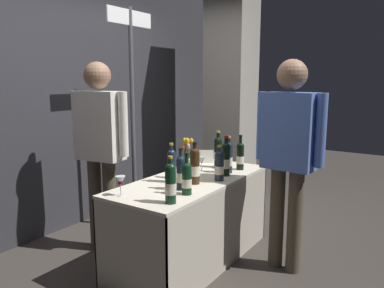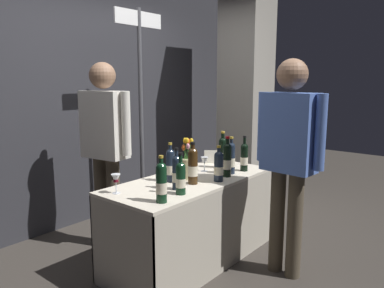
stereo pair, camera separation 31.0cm
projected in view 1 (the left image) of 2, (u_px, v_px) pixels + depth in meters
name	position (u px, v px, depth m)	size (l,w,h in m)	color
ground_plane	(192.00, 259.00, 3.28)	(12.00, 12.00, 0.00)	#38332D
back_partition	(67.00, 87.00, 3.89)	(6.99, 0.12, 2.99)	#2D2D33
concrete_pillar	(231.00, 89.00, 4.86)	(0.54, 0.54, 2.91)	gray
tasting_table	(192.00, 204.00, 3.19)	(1.59, 0.68, 0.74)	beige
featured_wine_bottle	(171.00, 183.00, 2.50)	(0.08, 0.08, 0.33)	black
display_bottle_0	(171.00, 165.00, 3.03)	(0.07, 0.07, 0.33)	#192333
display_bottle_1	(240.00, 156.00, 3.45)	(0.07, 0.07, 0.33)	black
display_bottle_2	(218.00, 152.00, 3.54)	(0.08, 0.08, 0.35)	black
display_bottle_3	(195.00, 165.00, 2.98)	(0.08, 0.08, 0.34)	#38230F
display_bottle_4	(226.00, 159.00, 3.23)	(0.07, 0.07, 0.35)	black
display_bottle_5	(229.00, 157.00, 3.33)	(0.07, 0.07, 0.34)	#192333
display_bottle_6	(219.00, 165.00, 3.08)	(0.08, 0.08, 0.30)	#192333
display_bottle_7	(187.00, 178.00, 2.70)	(0.07, 0.07, 0.31)	black
display_bottle_8	(181.00, 172.00, 2.81)	(0.07, 0.07, 0.32)	#192333
wine_glass_near_vendor	(202.00, 161.00, 3.41)	(0.07, 0.07, 0.13)	silver
wine_glass_mid	(121.00, 181.00, 2.67)	(0.07, 0.07, 0.15)	silver
flower_vase	(187.00, 165.00, 3.12)	(0.10, 0.10, 0.36)	tan
brochure_stand	(206.00, 156.00, 3.75)	(0.16, 0.01, 0.13)	silver
vendor_presenter	(100.00, 139.00, 3.31)	(0.27, 0.59, 1.73)	#4C4233
taster_foreground_right	(289.00, 147.00, 2.96)	(0.24, 0.57, 1.73)	#4C4233
booth_signpost	(132.00, 97.00, 3.78)	(0.61, 0.04, 2.28)	#47474C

